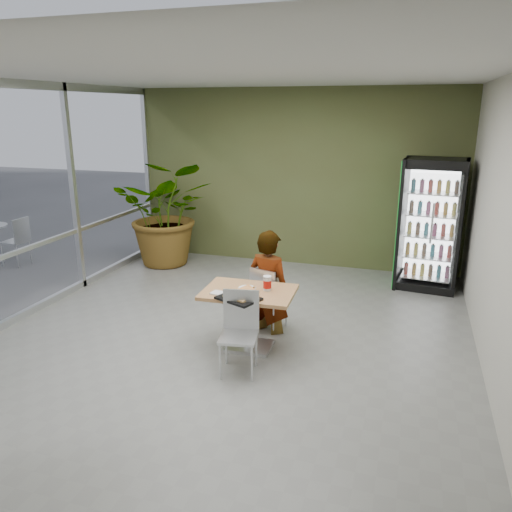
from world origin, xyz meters
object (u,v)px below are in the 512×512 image
(potted_plant, at_px, (168,213))
(seated_woman, at_px, (269,292))
(chair_far, at_px, (266,294))
(dining_table, at_px, (249,307))
(cafeteria_tray, at_px, (239,298))
(beverage_fridge, at_px, (431,225))
(soda_cup, at_px, (267,283))
(chair_near, at_px, (240,325))

(potted_plant, bearing_deg, seated_woman, -40.99)
(chair_far, bearing_deg, dining_table, 101.91)
(dining_table, bearing_deg, cafeteria_tray, -93.46)
(beverage_fridge, bearing_deg, dining_table, -118.69)
(dining_table, distance_m, beverage_fridge, 3.66)
(chair_far, bearing_deg, cafeteria_tray, 102.39)
(chair_far, distance_m, beverage_fridge, 3.19)
(dining_table, xyz_separation_m, chair_far, (0.05, 0.57, -0.03))
(seated_woman, bearing_deg, soda_cup, 120.74)
(chair_far, bearing_deg, chair_near, 107.52)
(seated_woman, height_order, soda_cup, seated_woman)
(dining_table, xyz_separation_m, beverage_fridge, (2.08, 2.97, 0.51))
(chair_far, height_order, chair_near, chair_near)
(potted_plant, bearing_deg, chair_near, -52.52)
(chair_far, relative_size, chair_near, 0.94)
(chair_near, distance_m, seated_woman, 1.12)
(chair_near, bearing_deg, chair_far, 81.22)
(chair_near, height_order, beverage_fridge, beverage_fridge)
(dining_table, xyz_separation_m, cafeteria_tray, (-0.02, -0.31, 0.23))
(chair_near, bearing_deg, potted_plant, 117.92)
(dining_table, height_order, chair_near, chair_near)
(soda_cup, relative_size, cafeteria_tray, 0.39)
(seated_woman, bearing_deg, beverage_fridge, -113.67)
(chair_far, distance_m, chair_near, 1.08)
(dining_table, bearing_deg, chair_near, -83.01)
(seated_woman, xyz_separation_m, beverage_fridge, (2.01, 2.36, 0.52))
(dining_table, relative_size, chair_far, 1.29)
(soda_cup, distance_m, potted_plant, 3.91)
(chair_near, relative_size, cafeteria_tray, 1.98)
(dining_table, distance_m, seated_woman, 0.61)
(chair_far, xyz_separation_m, beverage_fridge, (2.04, 2.40, 0.54))
(dining_table, xyz_separation_m, seated_woman, (0.07, 0.60, -0.01))
(seated_woman, height_order, potted_plant, potted_plant)
(chair_near, height_order, soda_cup, soda_cup)
(chair_near, xyz_separation_m, soda_cup, (0.14, 0.58, 0.30))
(seated_woman, height_order, beverage_fridge, beverage_fridge)
(chair_near, bearing_deg, seated_woman, 79.86)
(seated_woman, xyz_separation_m, cafeteria_tray, (-0.09, -0.92, 0.24))
(chair_far, height_order, beverage_fridge, beverage_fridge)
(chair_far, xyz_separation_m, chair_near, (0.01, -1.08, 0.03))
(seated_woman, relative_size, cafeteria_tray, 3.61)
(dining_table, relative_size, chair_near, 1.22)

